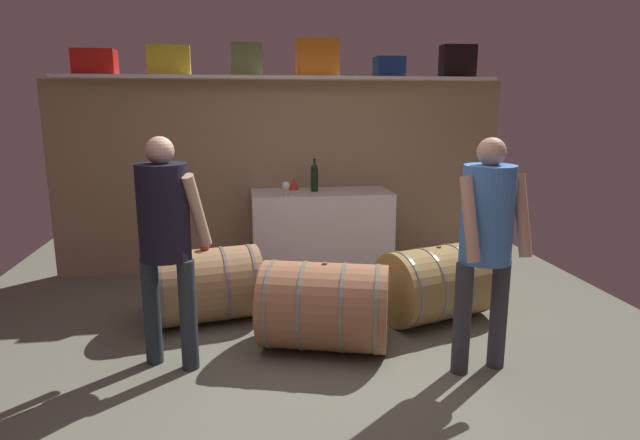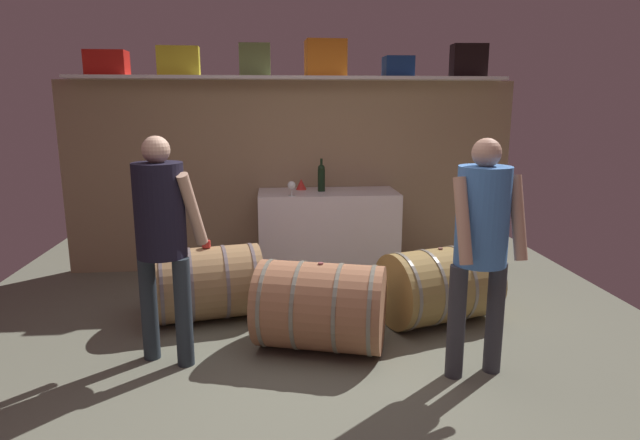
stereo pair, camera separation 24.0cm
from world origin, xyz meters
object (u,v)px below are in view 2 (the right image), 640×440
Objects in this scene: toolcase_yellow at (179,61)px; tasting_cup at (206,244)px; work_cabinet at (328,234)px; wine_barrel_near at (207,283)px; toolcase_navy at (398,67)px; red_funnel at (301,184)px; visitor_tasting at (161,227)px; toolcase_orange at (325,58)px; toolcase_red at (107,63)px; wine_barrel_far at (439,285)px; wine_bottle_dark at (321,177)px; wine_barrel_flank at (321,306)px; wine_glass at (292,186)px; toolcase_olive at (255,60)px; winemaker_pouring at (482,234)px; toolcase_black at (468,61)px.

tasting_cup is at bearing -77.67° from toolcase_yellow.
wine_barrel_near is at bearing -136.64° from work_cabinet.
red_funnel is (-1.00, -0.06, -1.19)m from toolcase_navy.
toolcase_yellow is 0.26× the size of visitor_tasting.
toolcase_red is at bearing 177.14° from toolcase_orange.
wine_barrel_far is at bearing -58.93° from work_cabinet.
wine_bottle_dark reaches higher than wine_barrel_flank.
toolcase_orange is 1.37× the size of toolcase_navy.
wine_bottle_dark is at bearing 38.93° from wine_glass.
wine_barrel_near is 0.94× the size of wine_barrel_far.
wine_barrel_near is at bearing 101.67° from visitor_tasting.
toolcase_olive reaches higher than wine_barrel_near.
winemaker_pouring is (0.81, -2.20, -0.08)m from wine_bottle_dark.
visitor_tasting is at bearing -125.48° from toolcase_orange.
toolcase_yellow is 2.19m from toolcase_navy.
toolcase_yellow is at bearing 171.97° from wine_bottle_dark.
work_cabinet is 1.44× the size of wine_barrel_near.
winemaker_pouring reaches higher than tasting_cup.
wine_bottle_dark reaches higher than red_funnel.
toolcase_red reaches higher than red_funnel.
toolcase_yellow reaches higher than wine_barrel_near.
visitor_tasting is (-2.04, -2.03, -1.17)m from toolcase_navy.
toolcase_black is 0.36× the size of wine_barrel_near.
wine_barrel_far is (1.49, -1.51, -1.88)m from toolcase_olive.
winemaker_pouring is (1.86, -1.13, 0.32)m from tasting_cup.
wine_bottle_dark is at bearing 81.54° from visitor_tasting.
wine_barrel_far is at bearing -57.29° from wine_bottle_dark.
toolcase_yellow reaches higher than wine_bottle_dark.
tasting_cup is at bearing 154.34° from wine_barrel_far.
red_funnel is (-0.20, 0.13, -0.09)m from wine_bottle_dark.
toolcase_black is 0.25× the size of work_cabinet.
toolcase_yellow is (0.68, 0.00, 0.02)m from toolcase_red.
toolcase_orange reaches higher than winemaker_pouring.
toolcase_black is 3.27m from tasting_cup.
toolcase_orange is (2.13, 0.00, 0.06)m from toolcase_red.
wine_barrel_near is (-1.12, -1.05, -0.14)m from work_cabinet.
toolcase_red is 2.88m from toolcase_navy.
toolcase_yellow is 2.27m from work_cabinet.
toolcase_yellow is 2.80× the size of wine_glass.
wine_bottle_dark is 0.21× the size of winemaker_pouring.
wine_bottle_dark is at bearing -164.91° from toolcase_navy.
toolcase_red is at bearing -176.04° from toolcase_black.
wine_glass is (-1.85, -0.45, -1.21)m from toolcase_black.
wine_glass is 0.14× the size of wine_barrel_far.
wine_bottle_dark is 0.32× the size of wine_barrel_flank.
wine_barrel_flank is (1.23, -1.92, -1.85)m from toolcase_yellow.
visitor_tasting is at bearing -125.76° from work_cabinet.
toolcase_orange is at bearing -2.86° from toolcase_yellow.
red_funnel is at bearing 87.69° from visitor_tasting.
wine_bottle_dark reaches higher than work_cabinet.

